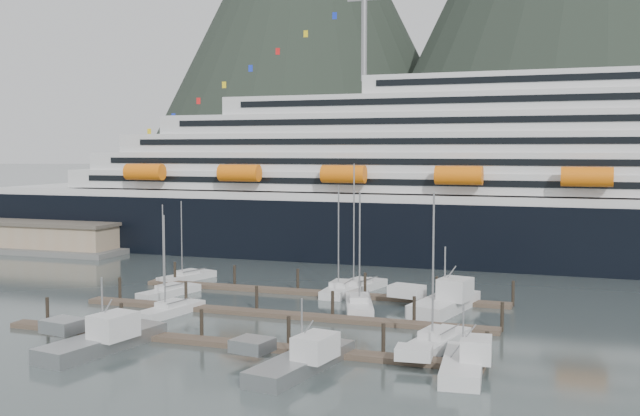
% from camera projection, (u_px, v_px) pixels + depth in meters
% --- Properties ---
extents(ground, '(1600.00, 1600.00, 0.00)m').
position_uv_depth(ground, '(311.00, 326.00, 77.79)').
color(ground, '#4C5958').
rests_on(ground, ground).
extents(cruise_ship, '(210.00, 30.40, 50.30)m').
position_uv_depth(cruise_ship, '(606.00, 189.00, 118.78)').
color(cruise_ship, black).
rests_on(cruise_ship, ground).
extents(warehouse, '(46.00, 20.00, 5.80)m').
position_uv_depth(warehouse, '(27.00, 235.00, 140.73)').
color(warehouse, '#595956').
rests_on(warehouse, ground).
extents(dock_near, '(48.18, 2.28, 3.20)m').
position_uv_depth(dock_near, '(226.00, 342.00, 70.01)').
color(dock_near, '#4D3E31').
rests_on(dock_near, ground).
extents(dock_mid, '(48.18, 2.28, 3.20)m').
position_uv_depth(dock_mid, '(278.00, 314.00, 82.25)').
color(dock_mid, '#4D3E31').
rests_on(dock_mid, ground).
extents(dock_far, '(48.18, 2.28, 3.20)m').
position_uv_depth(dock_far, '(318.00, 292.00, 94.50)').
color(dock_far, '#4D3E31').
rests_on(dock_far, ground).
extents(sailboat_a, '(4.22, 9.36, 11.64)m').
position_uv_depth(sailboat_a, '(171.00, 311.00, 83.21)').
color(sailboat_a, silver).
rests_on(sailboat_a, ground).
extents(sailboat_b, '(4.56, 9.54, 11.93)m').
position_uv_depth(sailboat_b, '(169.00, 292.00, 94.05)').
color(sailboat_b, silver).
rests_on(sailboat_b, ground).
extents(sailboat_c, '(6.05, 10.86, 14.11)m').
position_uv_depth(sailboat_c, '(359.00, 306.00, 85.80)').
color(sailboat_c, silver).
rests_on(sailboat_c, ground).
extents(sailboat_e, '(5.05, 9.69, 11.64)m').
position_uv_depth(sailboat_e, '(187.00, 278.00, 105.01)').
color(sailboat_e, silver).
rests_on(sailboat_e, ground).
extents(sailboat_f, '(2.94, 9.70, 14.27)m').
position_uv_depth(sailboat_f, '(341.00, 290.00, 95.24)').
color(sailboat_f, silver).
rests_on(sailboat_f, ground).
extents(sailboat_g, '(5.33, 11.48, 17.04)m').
position_uv_depth(sailboat_g, '(358.00, 288.00, 96.68)').
color(sailboat_g, silver).
rests_on(sailboat_g, ground).
extents(sailboat_h, '(5.09, 10.72, 15.00)m').
position_uv_depth(sailboat_h, '(437.00, 343.00, 69.16)').
color(sailboat_h, silver).
rests_on(sailboat_h, ground).
extents(trawler_a, '(10.10, 13.86, 7.39)m').
position_uv_depth(trawler_a, '(102.00, 340.00, 68.53)').
color(trawler_a, '#999C9E').
rests_on(trawler_a, ground).
extents(trawler_c, '(9.60, 13.42, 6.63)m').
position_uv_depth(trawler_c, '(300.00, 360.00, 62.17)').
color(trawler_c, '#999C9E').
rests_on(trawler_c, ground).
extents(trawler_d, '(8.03, 10.82, 6.26)m').
position_uv_depth(trawler_d, '(461.00, 363.00, 61.42)').
color(trawler_d, silver).
rests_on(trawler_d, ground).
extents(trawler_e, '(10.12, 13.03, 8.14)m').
position_uv_depth(trawler_e, '(443.00, 302.00, 85.17)').
color(trawler_e, silver).
rests_on(trawler_e, ground).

